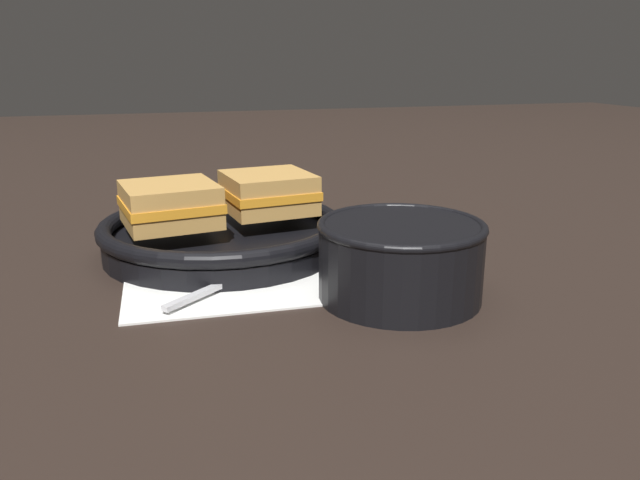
% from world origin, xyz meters
% --- Properties ---
extents(ground_plane, '(4.00, 4.00, 0.00)m').
position_xyz_m(ground_plane, '(0.00, 0.00, 0.00)').
color(ground_plane, black).
extents(napkin, '(0.21, 0.18, 0.00)m').
position_xyz_m(napkin, '(-0.06, -0.00, 0.00)').
color(napkin, white).
rests_on(napkin, ground_plane).
extents(soup_bowl, '(0.16, 0.16, 0.08)m').
position_xyz_m(soup_bowl, '(0.10, -0.09, 0.04)').
color(soup_bowl, black).
rests_on(soup_bowl, ground_plane).
extents(spoon, '(0.14, 0.12, 0.01)m').
position_xyz_m(spoon, '(-0.03, 0.00, 0.01)').
color(spoon, silver).
rests_on(spoon, napkin).
extents(skillet, '(0.28, 0.39, 0.04)m').
position_xyz_m(skillet, '(-0.05, 0.10, 0.02)').
color(skillet, black).
rests_on(skillet, ground_plane).
extents(sandwich_near_left, '(0.11, 0.11, 0.05)m').
position_xyz_m(sandwich_near_left, '(0.01, 0.12, 0.07)').
color(sandwich_near_left, '#C18E47').
rests_on(sandwich_near_left, skillet).
extents(sandwich_near_right, '(0.11, 0.11, 0.05)m').
position_xyz_m(sandwich_near_right, '(-0.10, 0.09, 0.07)').
color(sandwich_near_right, '#C18E47').
rests_on(sandwich_near_right, skillet).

